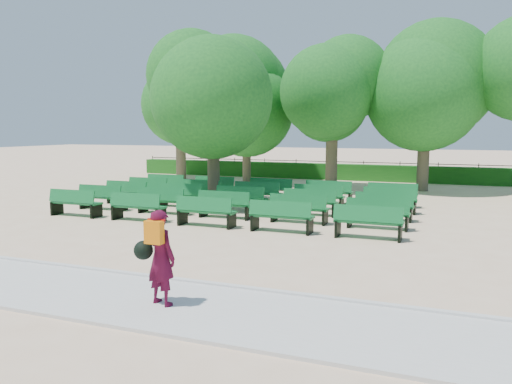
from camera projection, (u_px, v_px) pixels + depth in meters
ground at (257, 223)px, 15.51m from camera, size 120.00×120.00×0.00m
paving at (104, 296)px, 8.65m from camera, size 30.00×2.20×0.06m
curb at (142, 276)px, 9.72m from camera, size 30.00×0.12×0.10m
hedge at (345, 172)px, 28.41m from camera, size 26.00×0.70×0.90m
fence at (346, 179)px, 28.84m from camera, size 26.00×0.10×1.02m
tree_line at (329, 188)px, 24.77m from camera, size 21.80×6.80×7.04m
bench_array at (244, 208)px, 17.70m from camera, size 1.82×0.62×1.14m
tree_among at (213, 91)px, 19.04m from camera, size 4.52×4.52×6.38m
person at (159, 256)px, 8.04m from camera, size 0.77×0.51×1.57m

